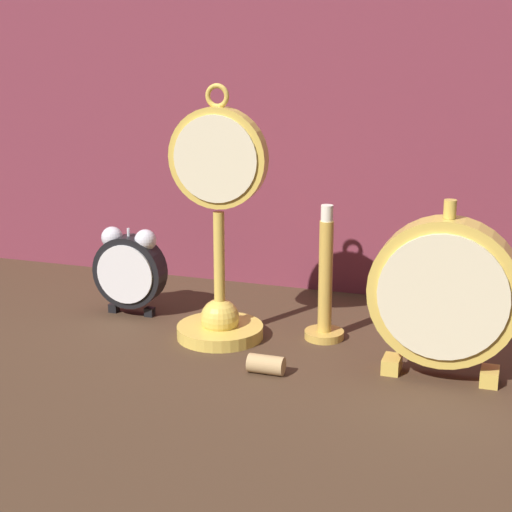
% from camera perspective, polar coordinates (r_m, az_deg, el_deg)
% --- Properties ---
extents(ground_plane, '(4.00, 4.00, 0.00)m').
position_cam_1_polar(ground_plane, '(1.00, -1.45, -7.55)').
color(ground_plane, '#422D1E').
extents(fabric_backdrop_drape, '(1.27, 0.01, 0.64)m').
position_cam_1_polar(fabric_backdrop_drape, '(1.24, 3.68, 12.08)').
color(fabric_backdrop_drape, brown).
rests_on(fabric_backdrop_drape, ground_plane).
extents(pocket_watch_on_stand, '(0.12, 0.11, 0.32)m').
position_cam_1_polar(pocket_watch_on_stand, '(1.06, -2.49, 0.80)').
color(pocket_watch_on_stand, gold).
rests_on(pocket_watch_on_stand, ground_plane).
extents(alarm_clock_twin_bell, '(0.10, 0.03, 0.12)m').
position_cam_1_polar(alarm_clock_twin_bell, '(1.17, -8.43, -0.74)').
color(alarm_clock_twin_bell, black).
rests_on(alarm_clock_twin_bell, ground_plane).
extents(mantel_clock_silver, '(0.17, 0.04, 0.21)m').
position_cam_1_polar(mantel_clock_silver, '(0.97, 12.46, -2.48)').
color(mantel_clock_silver, gold).
rests_on(mantel_clock_silver, ground_plane).
extents(brass_candlestick, '(0.05, 0.05, 0.17)m').
position_cam_1_polar(brass_candlestick, '(1.08, 4.63, -2.47)').
color(brass_candlestick, gold).
rests_on(brass_candlestick, ground_plane).
extents(wine_cork, '(0.04, 0.02, 0.02)m').
position_cam_1_polar(wine_cork, '(0.99, 0.62, -7.31)').
color(wine_cork, tan).
rests_on(wine_cork, ground_plane).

